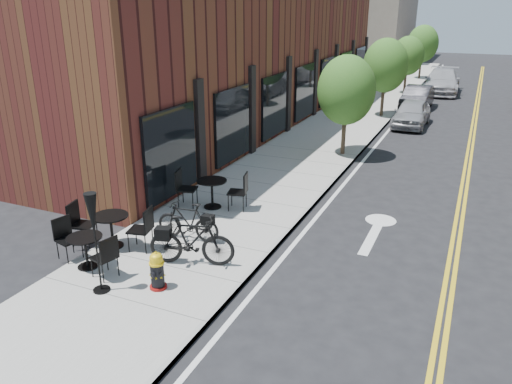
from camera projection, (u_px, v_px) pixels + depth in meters
The scene contains 18 objects.
ground at pixel (269, 257), 11.84m from camera, with size 120.00×120.00×0.00m, color black.
sidewalk_near at pixel (316, 145), 21.13m from camera, with size 4.00×70.00×0.12m, color #9E9B93.
building_near at pixel (257, 50), 25.06m from camera, with size 5.00×28.00×7.00m, color #4E1C19.
bg_building_left at pixel (371, 12), 54.20m from camera, with size 8.00×14.00×10.00m, color #726656.
tree_near_a at pixel (346, 90), 18.85m from camera, with size 2.20×2.20×3.81m.
tree_near_b at pixel (385, 66), 25.66m from camera, with size 2.30×2.30×3.98m.
tree_near_c at pixel (408, 56), 32.57m from camera, with size 2.10×2.10×3.67m.
tree_near_d at pixel (423, 44), 39.33m from camera, with size 2.40×2.40×4.11m.
fire_hydrant at pixel (157, 271), 10.21m from camera, with size 0.47×0.47×0.83m.
bicycle_left at pixel (188, 221), 12.31m from camera, with size 0.47×1.65×0.99m, color black.
bicycle_right at pixel (192, 241), 11.09m from camera, with size 0.55×1.94×1.17m, color black.
bistro_set_a at pixel (111, 226), 11.93m from camera, with size 2.02×1.01×1.06m.
bistro_set_b at pixel (86, 247), 10.99m from camera, with size 1.85×0.95×0.97m.
bistro_set_c at pixel (212, 190), 14.28m from camera, with size 2.05×1.05×1.08m.
patio_umbrella at pixel (93, 222), 9.70m from camera, with size 0.35×0.35×2.14m.
parked_car_a at pixel (412, 113), 24.50m from camera, with size 1.53×3.81×1.30m, color #93959A.
parked_car_b at pixel (417, 98), 28.62m from camera, with size 1.39×3.98×1.31m, color black.
parked_car_c at pixel (442, 81), 33.75m from camera, with size 2.23×5.49×1.59m, color #ADADB2.
Camera 1 is at (4.00, -9.76, 5.61)m, focal length 35.00 mm.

